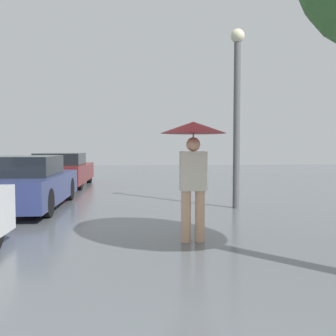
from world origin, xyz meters
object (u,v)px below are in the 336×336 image
at_px(pedestrian, 193,148).
at_px(parked_car_farthest, 62,170).
at_px(street_lamp, 237,102).
at_px(parked_car_middle, 26,184).

distance_m(pedestrian, parked_car_farthest, 9.37).
bearing_deg(street_lamp, parked_car_farthest, 133.23).
height_order(pedestrian, parked_car_middle, pedestrian).
bearing_deg(parked_car_middle, parked_car_farthest, 91.64).
bearing_deg(street_lamp, parked_car_middle, 175.46).
bearing_deg(parked_car_middle, pedestrian, -45.00).
height_order(parked_car_middle, street_lamp, street_lamp).
relative_size(pedestrian, street_lamp, 0.44).
bearing_deg(pedestrian, parked_car_farthest, 113.00).
distance_m(parked_car_middle, street_lamp, 5.39).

